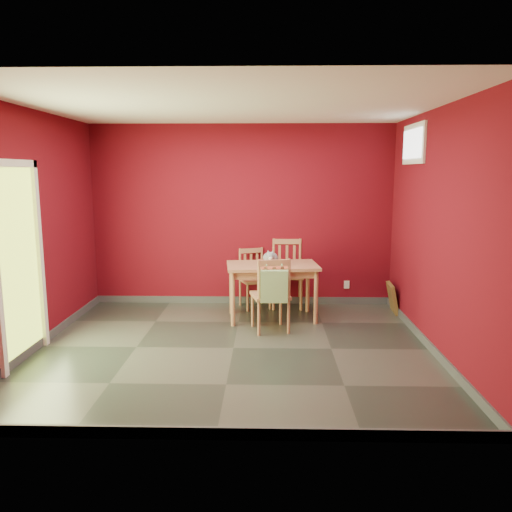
{
  "coord_description": "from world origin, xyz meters",
  "views": [
    {
      "loc": [
        0.39,
        -5.48,
        2.01
      ],
      "look_at": [
        0.25,
        0.45,
        1.0
      ],
      "focal_mm": 35.0,
      "sensor_mm": 36.0,
      "label": 1
    }
  ],
  "objects_px": {
    "chair_far_right": "(287,272)",
    "chair_near": "(271,294)",
    "picture_frame": "(392,298)",
    "cat": "(270,255)",
    "tote_bag": "(274,286)",
    "chair_far_left": "(254,277)",
    "dining_table": "(272,271)"
  },
  "relations": [
    {
      "from": "chair_far_right",
      "to": "chair_near",
      "type": "distance_m",
      "value": 1.25
    },
    {
      "from": "dining_table",
      "to": "tote_bag",
      "type": "bearing_deg",
      "value": -88.79
    },
    {
      "from": "dining_table",
      "to": "chair_far_right",
      "type": "relative_size",
      "value": 1.28
    },
    {
      "from": "picture_frame",
      "to": "tote_bag",
      "type": "bearing_deg",
      "value": -146.74
    },
    {
      "from": "tote_bag",
      "to": "picture_frame",
      "type": "bearing_deg",
      "value": 33.26
    },
    {
      "from": "picture_frame",
      "to": "cat",
      "type": "bearing_deg",
      "value": -170.88
    },
    {
      "from": "tote_bag",
      "to": "picture_frame",
      "type": "relative_size",
      "value": 1.08
    },
    {
      "from": "tote_bag",
      "to": "cat",
      "type": "relative_size",
      "value": 1.07
    },
    {
      "from": "tote_bag",
      "to": "picture_frame",
      "type": "distance_m",
      "value": 2.1
    },
    {
      "from": "tote_bag",
      "to": "cat",
      "type": "distance_m",
      "value": 0.88
    },
    {
      "from": "chair_far_left",
      "to": "chair_near",
      "type": "xyz_separation_m",
      "value": [
        0.25,
        -1.17,
        0.04
      ]
    },
    {
      "from": "chair_near",
      "to": "tote_bag",
      "type": "relative_size",
      "value": 2.07
    },
    {
      "from": "cat",
      "to": "picture_frame",
      "type": "height_order",
      "value": "cat"
    },
    {
      "from": "chair_far_right",
      "to": "chair_near",
      "type": "relative_size",
      "value": 1.06
    },
    {
      "from": "chair_near",
      "to": "dining_table",
      "type": "bearing_deg",
      "value": 88.09
    },
    {
      "from": "dining_table",
      "to": "cat",
      "type": "relative_size",
      "value": 2.99
    },
    {
      "from": "chair_far_right",
      "to": "chair_near",
      "type": "height_order",
      "value": "chair_far_right"
    },
    {
      "from": "chair_far_left",
      "to": "cat",
      "type": "bearing_deg",
      "value": -66.02
    },
    {
      "from": "chair_far_left",
      "to": "chair_near",
      "type": "relative_size",
      "value": 0.92
    },
    {
      "from": "chair_far_left",
      "to": "picture_frame",
      "type": "xyz_separation_m",
      "value": [
        2.0,
        -0.26,
        -0.24
      ]
    },
    {
      "from": "chair_far_right",
      "to": "picture_frame",
      "type": "xyz_separation_m",
      "value": [
        1.51,
        -0.31,
        -0.3
      ]
    },
    {
      "from": "cat",
      "to": "picture_frame",
      "type": "distance_m",
      "value": 1.9
    },
    {
      "from": "chair_near",
      "to": "picture_frame",
      "type": "bearing_deg",
      "value": 27.33
    },
    {
      "from": "dining_table",
      "to": "cat",
      "type": "bearing_deg",
      "value": 109.91
    },
    {
      "from": "chair_far_right",
      "to": "cat",
      "type": "distance_m",
      "value": 0.74
    },
    {
      "from": "chair_far_right",
      "to": "cat",
      "type": "xyz_separation_m",
      "value": [
        -0.25,
        -0.6,
        0.36
      ]
    },
    {
      "from": "dining_table",
      "to": "tote_bag",
      "type": "xyz_separation_m",
      "value": [
        0.02,
        -0.77,
        -0.03
      ]
    },
    {
      "from": "dining_table",
      "to": "chair_far_right",
      "type": "height_order",
      "value": "chair_far_right"
    },
    {
      "from": "picture_frame",
      "to": "dining_table",
      "type": "bearing_deg",
      "value": -168.42
    },
    {
      "from": "dining_table",
      "to": "tote_bag",
      "type": "height_order",
      "value": "tote_bag"
    },
    {
      "from": "dining_table",
      "to": "chair_far_right",
      "type": "xyz_separation_m",
      "value": [
        0.23,
        0.67,
        -0.15
      ]
    },
    {
      "from": "chair_near",
      "to": "picture_frame",
      "type": "height_order",
      "value": "chair_near"
    }
  ]
}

